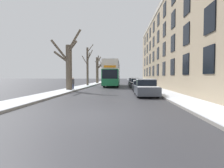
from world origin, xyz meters
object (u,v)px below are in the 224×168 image
(bare_tree_left_2, at_px, (98,69))
(bare_tree_left_3, at_px, (102,71))
(parked_car_4, at_px, (132,82))
(pedestrian_left_sidewalk, at_px, (73,83))
(parked_car_0, at_px, (146,88))
(double_decker_bus, at_px, (112,72))
(parked_car_1, at_px, (140,86))
(oncoming_van, at_px, (110,78))
(parked_car_3, at_px, (134,82))
(bare_tree_left_0, at_px, (69,65))
(bare_tree_left_1, at_px, (88,66))
(parked_car_2, at_px, (136,83))

(bare_tree_left_2, height_order, bare_tree_left_3, bare_tree_left_3)
(parked_car_4, distance_m, pedestrian_left_sidewalk, 18.99)
(bare_tree_left_2, height_order, parked_car_0, bare_tree_left_2)
(double_decker_bus, bearing_deg, parked_car_0, -75.99)
(parked_car_1, relative_size, parked_car_4, 0.90)
(double_decker_bus, height_order, oncoming_van, double_decker_bus)
(parked_car_0, distance_m, parked_car_3, 16.92)
(parked_car_0, relative_size, parked_car_1, 1.08)
(bare_tree_left_3, xyz_separation_m, parked_car_3, (8.42, -21.01, -2.78))
(bare_tree_left_3, bearing_deg, double_decker_bus, -78.58)
(parked_car_1, distance_m, parked_car_4, 18.02)
(bare_tree_left_0, relative_size, parked_car_1, 1.80)
(parked_car_4, distance_m, oncoming_van, 9.25)
(bare_tree_left_0, distance_m, bare_tree_left_3, 32.85)
(parked_car_1, xyz_separation_m, oncoming_van, (-5.55, 25.39, 0.68))
(bare_tree_left_1, bearing_deg, pedestrian_left_sidewalk, -90.07)
(parked_car_1, bearing_deg, bare_tree_left_2, 110.60)
(bare_tree_left_3, bearing_deg, pedestrian_left_sidewalk, -90.05)
(parked_car_1, xyz_separation_m, pedestrian_left_sidewalk, (-8.45, 1.01, 0.28))
(bare_tree_left_1, distance_m, parked_car_1, 13.75)
(bare_tree_left_2, bearing_deg, parked_car_1, -69.40)
(parked_car_1, bearing_deg, double_decker_bus, 110.51)
(bare_tree_left_1, xyz_separation_m, parked_car_3, (8.43, 1.18, -3.05))
(bare_tree_left_2, height_order, pedestrian_left_sidewalk, bare_tree_left_2)
(double_decker_bus, relative_size, parked_car_3, 2.89)
(bare_tree_left_2, relative_size, pedestrian_left_sidewalk, 4.18)
(parked_car_3, xyz_separation_m, pedestrian_left_sidewalk, (-8.45, -10.56, 0.19))
(bare_tree_left_2, distance_m, double_decker_bus, 12.25)
(parked_car_2, height_order, pedestrian_left_sidewalk, pedestrian_left_sidewalk)
(bare_tree_left_0, distance_m, parked_car_4, 20.37)
(bare_tree_left_0, bearing_deg, bare_tree_left_2, 89.21)
(parked_car_4, bearing_deg, bare_tree_left_3, 120.03)
(bare_tree_left_0, distance_m, bare_tree_left_1, 10.67)
(bare_tree_left_3, height_order, oncoming_van, bare_tree_left_3)
(parked_car_2, bearing_deg, bare_tree_left_1, 152.28)
(parked_car_2, relative_size, oncoming_van, 0.83)
(double_decker_bus, xyz_separation_m, parked_car_3, (4.00, 0.89, -1.81))
(parked_car_2, relative_size, pedestrian_left_sidewalk, 2.52)
(double_decker_bus, relative_size, parked_car_0, 2.57)
(bare_tree_left_0, bearing_deg, parked_car_2, 35.87)
(oncoming_van, bearing_deg, bare_tree_left_2, -129.85)
(bare_tree_left_0, height_order, oncoming_van, bare_tree_left_0)
(bare_tree_left_1, height_order, parked_car_3, bare_tree_left_1)
(parked_car_3, bearing_deg, pedestrian_left_sidewalk, -128.65)
(bare_tree_left_0, distance_m, pedestrian_left_sidewalk, 2.64)
(oncoming_van, bearing_deg, parked_car_0, -79.76)
(bare_tree_left_2, bearing_deg, parked_car_2, -62.77)
(oncoming_van, bearing_deg, bare_tree_left_1, -100.88)
(bare_tree_left_1, xyz_separation_m, parked_car_2, (8.43, -4.43, -3.07))
(bare_tree_left_1, bearing_deg, oncoming_van, 79.12)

